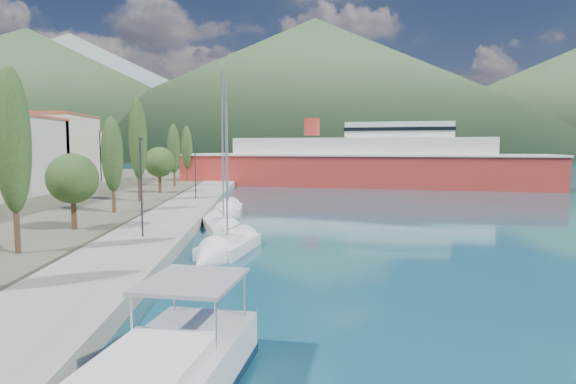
{
  "coord_description": "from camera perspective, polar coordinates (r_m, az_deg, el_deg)",
  "views": [
    {
      "loc": [
        -1.33,
        -15.88,
        6.29
      ],
      "look_at": [
        0.0,
        14.0,
        3.5
      ],
      "focal_mm": 30.0,
      "sensor_mm": 36.0,
      "label": 1
    }
  ],
  "objects": [
    {
      "name": "hills_far",
      "position": [
        653.73,
        10.03,
        11.5
      ],
      "size": [
        1480.0,
        900.0,
        180.0
      ],
      "color": "gray",
      "rests_on": "ground"
    },
    {
      "name": "hills_near",
      "position": [
        403.18,
        11.98,
        11.33
      ],
      "size": [
        1010.0,
        520.0,
        115.0
      ],
      "color": "#385330",
      "rests_on": "ground"
    },
    {
      "name": "sailboat_far",
      "position": [
        43.8,
        -7.24,
        -2.55
      ],
      "size": [
        2.54,
        7.74,
        11.34
      ],
      "color": "silver",
      "rests_on": "ground"
    },
    {
      "name": "quay",
      "position": [
        42.98,
        -12.82,
        -2.68
      ],
      "size": [
        5.0,
        88.0,
        0.8
      ],
      "primitive_type": "cube",
      "color": "gray",
      "rests_on": "ground"
    },
    {
      "name": "lamp_posts",
      "position": [
        30.58,
        -17.07,
        0.95
      ],
      "size": [
        0.15,
        45.77,
        6.06
      ],
      "color": "#2D2D33",
      "rests_on": "quay"
    },
    {
      "name": "ground",
      "position": [
        136.03,
        -1.98,
        2.68
      ],
      "size": [
        1400.0,
        1400.0,
        0.0
      ],
      "primitive_type": "plane",
      "color": "navy"
    },
    {
      "name": "tree_row",
      "position": [
        49.11,
        -18.12,
        4.25
      ],
      "size": [
        3.69,
        63.97,
        10.59
      ],
      "color": "#47301E",
      "rests_on": "land_strip"
    },
    {
      "name": "sailboat_near",
      "position": [
        27.71,
        -8.29,
        -7.22
      ],
      "size": [
        4.31,
        7.94,
        10.94
      ],
      "color": "silver",
      "rests_on": "ground"
    },
    {
      "name": "ferry",
      "position": [
        79.39,
        8.76,
        3.3
      ],
      "size": [
        59.94,
        28.63,
        11.68
      ],
      "color": "#AF2C26",
      "rests_on": "ground"
    },
    {
      "name": "sailboat_mid",
      "position": [
        34.17,
        -7.2,
        -4.8
      ],
      "size": [
        4.36,
        9.06,
        12.62
      ],
      "color": "silver",
      "rests_on": "ground"
    }
  ]
}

